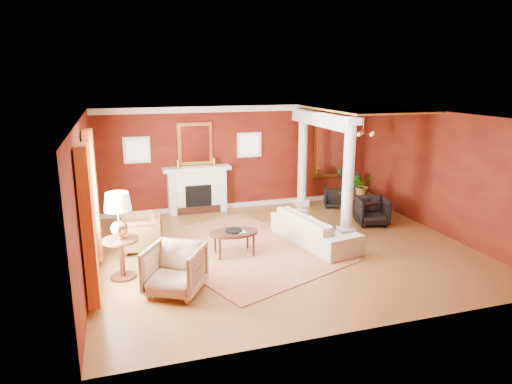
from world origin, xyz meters
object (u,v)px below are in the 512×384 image
object	(u,v)px
armchair_leopard	(140,231)
side_table	(119,220)
armchair_stripe	(175,267)
dining_table	(362,199)
sofa	(315,224)
coffee_table	(234,234)

from	to	relation	value
armchair_leopard	side_table	distance (m)	1.57
armchair_stripe	side_table	size ratio (longest dim) A/B	0.57
side_table	dining_table	distance (m)	6.81
sofa	armchair_stripe	bearing A→B (deg)	102.83
sofa	side_table	xyz separation A→B (m)	(-4.22, -0.61, 0.67)
sofa	coffee_table	xyz separation A→B (m)	(-1.92, -0.14, 0.01)
side_table	armchair_leopard	bearing A→B (deg)	72.59
coffee_table	side_table	bearing A→B (deg)	-168.43
dining_table	armchair_stripe	bearing A→B (deg)	119.38
armchair_leopard	sofa	bearing A→B (deg)	85.91
side_table	coffee_table	bearing A→B (deg)	11.57
armchair_leopard	coffee_table	bearing A→B (deg)	71.85
armchair_leopard	armchair_stripe	xyz separation A→B (m)	(0.45, -2.24, 0.03)
armchair_leopard	side_table	xyz separation A→B (m)	(-0.42, -1.34, 0.69)
coffee_table	sofa	bearing A→B (deg)	4.17
coffee_table	armchair_leopard	bearing A→B (deg)	155.04
armchair_stripe	coffee_table	xyz separation A→B (m)	(1.42, 1.37, 0.00)
sofa	dining_table	distance (m)	2.73
armchair_leopard	armchair_stripe	distance (m)	2.29
armchair_stripe	sofa	bearing A→B (deg)	54.77
side_table	dining_table	world-z (taller)	side_table
armchair_leopard	coffee_table	world-z (taller)	armchair_leopard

